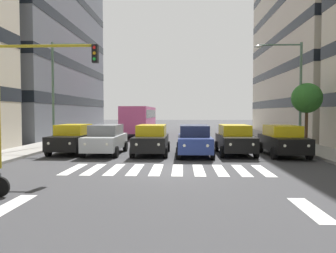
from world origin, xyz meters
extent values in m
plane|color=#38383A|center=(0.00, 0.00, 0.00)|extent=(180.00, 180.00, 0.00)
cube|color=black|center=(-14.43, -21.22, 3.35)|extent=(8.11, 20.61, 0.90)
cube|color=black|center=(-14.43, -21.22, 6.70)|extent=(8.11, 20.61, 0.90)
cube|color=black|center=(-14.43, -21.22, 10.06)|extent=(8.11, 20.61, 0.90)
cube|color=black|center=(-14.43, -21.22, 13.41)|extent=(8.11, 20.61, 0.90)
cube|color=slate|center=(14.43, -20.77, 9.11)|extent=(8.07, 21.45, 18.23)
cube|color=black|center=(14.43, -20.77, 3.65)|extent=(8.11, 21.49, 0.90)
cube|color=black|center=(14.43, -20.77, 7.29)|extent=(8.11, 21.49, 0.90)
cube|color=black|center=(14.43, -20.77, 10.94)|extent=(8.11, 21.49, 0.90)
cube|color=silver|center=(-4.05, 0.00, 0.00)|extent=(0.45, 2.80, 0.01)
cube|color=silver|center=(-3.15, 0.00, 0.00)|extent=(0.45, 2.80, 0.01)
cube|color=silver|center=(-2.25, 0.00, 0.00)|extent=(0.45, 2.80, 0.01)
cube|color=silver|center=(-1.35, 0.00, 0.00)|extent=(0.45, 2.80, 0.01)
cube|color=silver|center=(-0.45, 0.00, 0.00)|extent=(0.45, 2.80, 0.01)
cube|color=silver|center=(0.45, 0.00, 0.00)|extent=(0.45, 2.80, 0.01)
cube|color=silver|center=(1.35, 0.00, 0.00)|extent=(0.45, 2.80, 0.01)
cube|color=silver|center=(2.25, 0.00, 0.00)|extent=(0.45, 2.80, 0.01)
cube|color=silver|center=(3.15, 0.00, 0.00)|extent=(0.45, 2.80, 0.01)
cube|color=silver|center=(4.05, 0.00, 0.00)|extent=(0.45, 2.80, 0.01)
cube|color=silver|center=(-3.88, 5.50, 0.00)|extent=(0.50, 2.20, 0.01)
cube|color=silver|center=(3.88, 5.50, 0.00)|extent=(0.50, 2.20, 0.01)
cube|color=black|center=(-6.30, -4.65, 0.72)|extent=(1.80, 4.40, 0.80)
cube|color=yellow|center=(-6.30, -4.85, 1.42)|extent=(1.58, 2.46, 0.60)
cylinder|color=black|center=(-7.20, -3.20, 0.32)|extent=(0.22, 0.64, 0.64)
cylinder|color=black|center=(-5.40, -3.20, 0.32)|extent=(0.22, 0.64, 0.64)
cylinder|color=black|center=(-7.20, -6.10, 0.32)|extent=(0.22, 0.64, 0.64)
cylinder|color=black|center=(-5.40, -6.10, 0.32)|extent=(0.22, 0.64, 0.64)
sphere|color=white|center=(-6.87, -2.50, 0.80)|extent=(0.18, 0.18, 0.18)
sphere|color=white|center=(-5.72, -2.50, 0.80)|extent=(0.18, 0.18, 0.18)
cube|color=black|center=(-3.71, -5.19, 0.72)|extent=(1.80, 4.40, 0.80)
cube|color=yellow|center=(-3.71, -5.39, 1.42)|extent=(1.58, 2.46, 0.60)
cylinder|color=black|center=(-4.61, -3.74, 0.32)|extent=(0.22, 0.64, 0.64)
cylinder|color=black|center=(-2.81, -3.74, 0.32)|extent=(0.22, 0.64, 0.64)
cylinder|color=black|center=(-4.61, -6.65, 0.32)|extent=(0.22, 0.64, 0.64)
cylinder|color=black|center=(-2.81, -6.65, 0.32)|extent=(0.22, 0.64, 0.64)
sphere|color=white|center=(-4.29, -3.04, 0.80)|extent=(0.18, 0.18, 0.18)
sphere|color=white|center=(-3.14, -3.04, 0.80)|extent=(0.18, 0.18, 0.18)
cube|color=navy|center=(-1.33, -4.53, 0.72)|extent=(1.80, 4.40, 0.80)
cube|color=#1D2547|center=(-1.33, -4.73, 1.42)|extent=(1.58, 2.46, 0.60)
cylinder|color=black|center=(-2.23, -3.07, 0.32)|extent=(0.22, 0.64, 0.64)
cylinder|color=black|center=(-0.43, -3.07, 0.32)|extent=(0.22, 0.64, 0.64)
cylinder|color=black|center=(-2.23, -5.98, 0.32)|extent=(0.22, 0.64, 0.64)
cylinder|color=black|center=(-0.43, -5.98, 0.32)|extent=(0.22, 0.64, 0.64)
sphere|color=white|center=(-1.91, -2.38, 0.80)|extent=(0.18, 0.18, 0.18)
sphere|color=white|center=(-0.76, -2.38, 0.80)|extent=(0.18, 0.18, 0.18)
cube|color=black|center=(1.14, -4.97, 0.72)|extent=(1.80, 4.40, 0.80)
cube|color=yellow|center=(1.14, -5.17, 1.42)|extent=(1.58, 2.46, 0.60)
cylinder|color=black|center=(0.24, -3.51, 0.32)|extent=(0.22, 0.64, 0.64)
cylinder|color=black|center=(2.04, -3.51, 0.32)|extent=(0.22, 0.64, 0.64)
cylinder|color=black|center=(0.24, -6.42, 0.32)|extent=(0.22, 0.64, 0.64)
cylinder|color=black|center=(2.04, -6.42, 0.32)|extent=(0.22, 0.64, 0.64)
sphere|color=white|center=(0.56, -2.82, 0.80)|extent=(0.18, 0.18, 0.18)
sphere|color=white|center=(1.71, -2.82, 0.80)|extent=(0.18, 0.18, 0.18)
cube|color=#B2B7BC|center=(3.82, -4.97, 0.72)|extent=(1.80, 4.40, 0.80)
cube|color=slate|center=(3.82, -5.17, 1.42)|extent=(1.58, 2.46, 0.60)
cylinder|color=black|center=(2.92, -3.52, 0.32)|extent=(0.22, 0.64, 0.64)
cylinder|color=black|center=(4.72, -3.52, 0.32)|extent=(0.22, 0.64, 0.64)
cylinder|color=black|center=(2.92, -6.42, 0.32)|extent=(0.22, 0.64, 0.64)
cylinder|color=black|center=(4.72, -6.42, 0.32)|extent=(0.22, 0.64, 0.64)
sphere|color=white|center=(3.25, -2.82, 0.80)|extent=(0.18, 0.18, 0.18)
sphere|color=white|center=(4.40, -2.82, 0.80)|extent=(0.18, 0.18, 0.18)
cube|color=black|center=(5.90, -5.37, 0.72)|extent=(1.80, 4.40, 0.80)
cube|color=yellow|center=(5.90, -5.57, 1.42)|extent=(1.58, 2.46, 0.60)
cylinder|color=black|center=(5.00, -3.92, 0.32)|extent=(0.22, 0.64, 0.64)
cylinder|color=black|center=(6.80, -3.92, 0.32)|extent=(0.22, 0.64, 0.64)
cylinder|color=black|center=(5.00, -6.82, 0.32)|extent=(0.22, 0.64, 0.64)
cylinder|color=black|center=(6.80, -6.82, 0.32)|extent=(0.22, 0.64, 0.64)
sphere|color=white|center=(5.33, -3.22, 0.80)|extent=(0.18, 0.18, 0.18)
sphere|color=white|center=(6.48, -3.22, 0.80)|extent=(0.18, 0.18, 0.18)
cube|color=#DB5193|center=(3.82, -20.24, 1.75)|extent=(2.50, 10.50, 2.50)
cube|color=black|center=(3.82, -20.24, 2.30)|extent=(2.52, 9.87, 0.80)
cylinder|color=black|center=(2.57, -16.56, 0.50)|extent=(0.28, 1.00, 1.00)
cylinder|color=black|center=(5.07, -16.56, 0.50)|extent=(0.28, 1.00, 1.00)
cylinder|color=black|center=(2.57, -23.39, 0.50)|extent=(0.28, 1.00, 1.00)
cylinder|color=black|center=(5.07, -23.39, 0.50)|extent=(0.28, 1.00, 1.00)
cylinder|color=#AD991E|center=(5.22, -0.07, 5.30)|extent=(4.30, 0.12, 0.12)
cube|color=black|center=(3.07, -0.07, 4.95)|extent=(0.24, 0.28, 0.76)
sphere|color=red|center=(3.07, 0.08, 5.19)|extent=(0.14, 0.14, 0.14)
sphere|color=orange|center=(3.07, 0.08, 4.95)|extent=(0.14, 0.14, 0.14)
sphere|color=green|center=(3.07, 0.08, 4.71)|extent=(0.14, 0.14, 0.14)
cylinder|color=#4C6B56|center=(-8.37, -7.84, 3.57)|extent=(0.16, 0.16, 6.84)
cylinder|color=#4C6B56|center=(-7.00, -7.84, 6.84)|extent=(2.74, 0.10, 0.10)
ellipsoid|color=#B7BCC1|center=(-5.63, -7.84, 6.74)|extent=(0.56, 0.28, 0.20)
cylinder|color=#4C6B56|center=(8.37, -8.60, 3.73)|extent=(0.16, 0.16, 7.16)
cylinder|color=#4C6B56|center=(7.21, -8.60, 7.16)|extent=(2.31, 0.10, 0.10)
ellipsoid|color=#B7BCC1|center=(6.06, -8.60, 7.06)|extent=(0.56, 0.28, 0.20)
cylinder|color=#513823|center=(-8.79, -7.86, 1.47)|extent=(0.20, 0.20, 2.65)
sphere|color=#2D6B28|center=(-8.79, -7.86, 3.38)|extent=(1.96, 1.96, 1.96)
camera|label=1|loc=(-0.63, 13.70, 2.46)|focal=34.64mm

